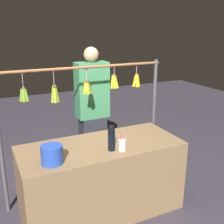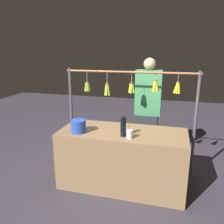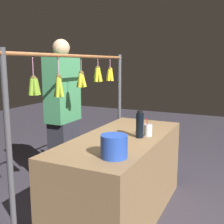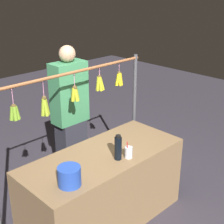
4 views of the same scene
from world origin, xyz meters
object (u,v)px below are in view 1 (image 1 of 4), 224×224
(blue_bucket, at_px, (52,155))
(vendor_person, at_px, (92,114))
(water_bottle, at_px, (111,139))
(drink_cup, at_px, (122,145))

(blue_bucket, xyz_separation_m, vendor_person, (-0.82, -1.04, -0.02))
(blue_bucket, relative_size, vendor_person, 0.11)
(water_bottle, bearing_deg, blue_bucket, 1.81)
(blue_bucket, distance_m, vendor_person, 1.32)
(blue_bucket, xyz_separation_m, drink_cup, (-0.71, 0.03, -0.03))
(drink_cup, bearing_deg, vendor_person, -95.63)
(blue_bucket, distance_m, drink_cup, 0.71)
(drink_cup, xyz_separation_m, vendor_person, (-0.11, -1.07, 0.01))
(water_bottle, height_order, drink_cup, water_bottle)
(water_bottle, bearing_deg, vendor_person, -101.18)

